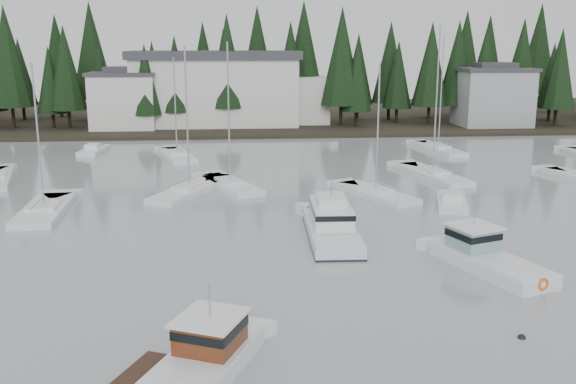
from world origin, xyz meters
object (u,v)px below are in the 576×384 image
lobster_boat_brown (195,368)px  sailboat_3 (376,196)px  lobster_boat_teal (486,260)px  sailboat_1 (45,212)px  house_east_a (493,96)px  cabin_cruiser_center (331,227)px  harbor_inn (229,89)px  sailboat_8 (177,157)px  sailboat_9 (438,150)px  runabout_1 (452,204)px  sailboat_7 (432,176)px  runabout_3 (93,152)px  sailboat_5 (230,187)px  house_west (124,99)px  sailboat_13 (190,192)px

lobster_boat_brown → sailboat_3: sailboat_3 is taller
lobster_boat_teal → sailboat_1: sailboat_1 is taller
house_east_a → cabin_cruiser_center: bearing=-121.3°
harbor_inn → lobster_boat_brown: size_ratio=3.48×
sailboat_8 → house_east_a: bearing=-80.4°
sailboat_9 → lobster_boat_teal: bearing=156.6°
lobster_boat_brown → runabout_1: bearing=-12.8°
lobster_boat_brown → sailboat_7: (20.53, 36.40, -0.38)m
runabout_3 → sailboat_5: bearing=-135.9°
sailboat_5 → sailboat_1: bearing=95.2°
house_west → sailboat_3: bearing=-57.2°
sailboat_1 → runabout_3: sailboat_1 is taller
cabin_cruiser_center → sailboat_9: 37.84m
sailboat_3 → runabout_1: sailboat_3 is taller
lobster_boat_brown → cabin_cruiser_center: cabin_cruiser_center is taller
cabin_cruiser_center → sailboat_7: bearing=-32.5°
lobster_boat_brown → sailboat_13: sailboat_13 is taller
sailboat_3 → runabout_1: (5.31, -3.59, 0.07)m
sailboat_13 → runabout_3: (-12.64, 21.76, 0.07)m
lobster_boat_brown → cabin_cruiser_center: size_ratio=0.85×
lobster_boat_teal → sailboat_1: 32.06m
house_east_a → lobster_boat_brown: house_east_a is taller
sailboat_1 → runabout_3: 27.68m
house_east_a → sailboat_5: size_ratio=0.80×
sailboat_3 → house_west: bearing=7.4°
lobster_boat_brown → runabout_3: lobster_boat_brown is taller
sailboat_7 → runabout_3: 39.25m
house_west → sailboat_8: 24.65m
sailboat_9 → runabout_1: (-7.12, -25.90, 0.05)m
sailboat_5 → sailboat_9: size_ratio=0.95×
house_west → house_east_a: house_east_a is taller
harbor_inn → runabout_3: harbor_inn is taller
lobster_boat_teal → runabout_3: size_ratio=1.37×
lobster_boat_brown → harbor_inn: bearing=22.9°
sailboat_8 → sailboat_5: bearing=-175.1°
runabout_3 → sailboat_7: bearing=-110.3°
house_west → sailboat_5: (15.25, -38.14, -4.58)m
sailboat_5 → sailboat_13: (-3.46, -1.85, -0.01)m
harbor_inn → sailboat_13: sailboat_13 is taller
sailboat_7 → sailboat_13: size_ratio=1.15×
sailboat_9 → runabout_1: sailboat_9 is taller
house_east_a → runabout_3: bearing=-162.5°
house_east_a → lobster_boat_teal: size_ratio=1.29×
lobster_boat_teal → runabout_3: (-30.72, 42.15, -0.38)m
runabout_1 → house_west: bearing=51.1°
lobster_boat_brown → cabin_cruiser_center: 19.57m
sailboat_3 → sailboat_8: (-18.18, 20.17, -0.01)m
harbor_inn → sailboat_7: sailboat_7 is taller
harbor_inn → sailboat_3: 47.88m
sailboat_7 → sailboat_8: size_ratio=1.27×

